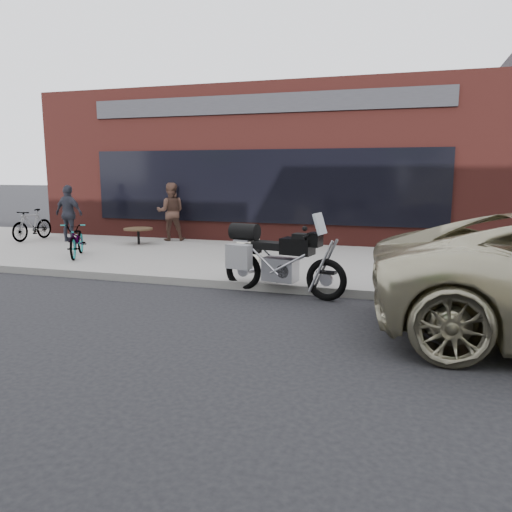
{
  "coord_description": "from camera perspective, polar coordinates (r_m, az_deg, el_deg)",
  "views": [
    {
      "loc": [
        2.02,
        -4.27,
        2.11
      ],
      "look_at": [
        -0.17,
        2.82,
        0.85
      ],
      "focal_mm": 35.0,
      "sensor_mm": 36.0,
      "label": 1
    }
  ],
  "objects": [
    {
      "name": "ground",
      "position": [
        5.17,
        -7.73,
        -14.54
      ],
      "size": [
        120.0,
        120.0,
        0.0
      ],
      "primitive_type": "plane",
      "color": "black",
      "rests_on": "ground"
    },
    {
      "name": "near_sidewalk",
      "position": [
        11.63,
        6.89,
        -0.5
      ],
      "size": [
        44.0,
        6.0,
        0.15
      ],
      "primitive_type": "cube",
      "color": "gray",
      "rests_on": "ground"
    },
    {
      "name": "storefront",
      "position": [
        18.69,
        4.82,
        10.05
      ],
      "size": [
        14.0,
        10.07,
        4.5
      ],
      "color": "#541F1B",
      "rests_on": "ground"
    },
    {
      "name": "motorcycle",
      "position": [
        8.59,
        2.13,
        -0.31
      ],
      "size": [
        2.27,
        0.83,
        1.45
      ],
      "rotation": [
        0.0,
        0.0,
        -0.2
      ],
      "color": "black",
      "rests_on": "ground"
    },
    {
      "name": "bicycle_front",
      "position": [
        12.27,
        -19.78,
        1.77
      ],
      "size": [
        1.17,
        1.59,
        0.8
      ],
      "primitive_type": "imported",
      "rotation": [
        0.0,
        0.0,
        0.48
      ],
      "color": "gray",
      "rests_on": "near_sidewalk"
    },
    {
      "name": "bicycle_rear",
      "position": [
        15.73,
        -24.22,
        3.27
      ],
      "size": [
        0.5,
        1.5,
        0.89
      ],
      "primitive_type": "imported",
      "rotation": [
        0.0,
        0.0,
        -0.06
      ],
      "color": "gray",
      "rests_on": "near_sidewalk"
    },
    {
      "name": "sandwich_sign",
      "position": [
        10.97,
        -0.89,
        1.43
      ],
      "size": [
        0.57,
        0.54,
        0.78
      ],
      "rotation": [
        0.0,
        0.0,
        0.2
      ],
      "color": "white",
      "rests_on": "near_sidewalk"
    },
    {
      "name": "cafe_table",
      "position": [
        13.9,
        -13.31,
        2.98
      ],
      "size": [
        0.78,
        0.78,
        0.44
      ],
      "color": "black",
      "rests_on": "near_sidewalk"
    },
    {
      "name": "cafe_patron_left",
      "position": [
        14.47,
        -9.71,
        5.01
      ],
      "size": [
        0.98,
        0.89,
        1.65
      ],
      "primitive_type": "imported",
      "rotation": [
        0.0,
        0.0,
        3.55
      ],
      "color": "#4E3429",
      "rests_on": "near_sidewalk"
    },
    {
      "name": "cafe_patron_right",
      "position": [
        14.99,
        -20.58,
        4.57
      ],
      "size": [
        0.98,
        0.51,
        1.59
      ],
      "primitive_type": "imported",
      "rotation": [
        0.0,
        0.0,
        3.0
      ],
      "color": "#373946",
      "rests_on": "near_sidewalk"
    }
  ]
}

